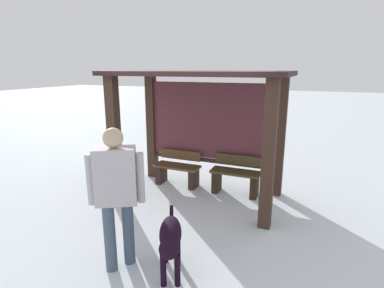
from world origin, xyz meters
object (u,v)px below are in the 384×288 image
bench_left_inside (178,170)px  person_walking (116,188)px  bench_center_inside (236,177)px  dog (170,238)px  bus_shelter (203,108)px

bench_left_inside → person_walking: 2.89m
person_walking → bench_left_inside: bearing=100.5°
bench_left_inside → bench_center_inside: 1.26m
bench_center_inside → bench_left_inside: bearing=179.9°
bench_left_inside → dog: bench_left_inside is taller
bench_left_inside → dog: 2.94m
bus_shelter → person_walking: (-0.12, -2.56, -0.63)m
bus_shelter → person_walking: size_ratio=1.80×
bench_left_inside → bench_center_inside: size_ratio=1.00×
bus_shelter → bench_left_inside: 1.52m
bus_shelter → person_walking: bearing=-92.6°
bench_left_inside → dog: (1.18, -2.69, 0.19)m
person_walking → dog: person_walking is taller
bus_shelter → bench_center_inside: size_ratio=3.31×
bench_center_inside → dog: (-0.08, -2.69, 0.17)m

